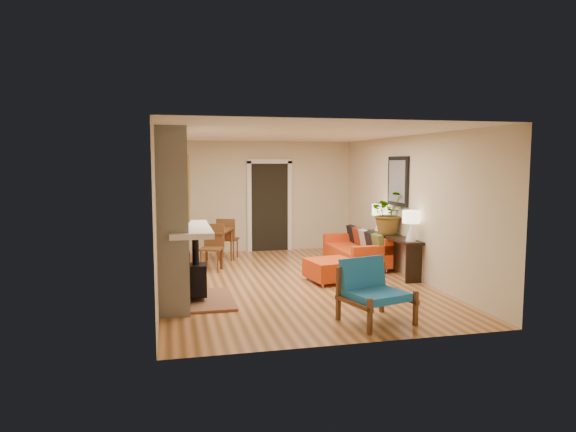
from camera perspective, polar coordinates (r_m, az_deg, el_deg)
name	(u,v)px	position (r m, az deg, el deg)	size (l,w,h in m)	color
room_shell	(290,201)	(11.71, 0.18, 1.73)	(6.50, 6.50, 6.50)	#D08750
fireplace	(175,221)	(7.78, -12.45, -0.60)	(1.09, 1.68, 2.60)	white
sofa	(359,249)	(10.69, 7.88, -3.69)	(0.83, 1.89, 0.74)	silver
ottoman	(331,269)	(9.18, 4.78, -5.89)	(0.89, 0.89, 0.39)	silver
blue_chair	(371,288)	(7.00, 9.24, -7.86)	(0.98, 0.96, 0.83)	brown
dining_table	(217,236)	(10.69, -7.93, -2.23)	(1.12, 1.71, 0.90)	brown
console_table	(393,243)	(9.99, 11.63, -2.97)	(0.34, 1.85, 0.72)	black
lamp_near	(411,222)	(9.30, 13.50, -0.66)	(0.30, 0.30, 0.54)	white
lamp_far	(379,214)	(10.56, 10.12, 0.20)	(0.30, 0.30, 0.54)	white
houseplant	(389,213)	(10.11, 11.14, 0.37)	(0.75, 0.65, 0.84)	#1E5919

